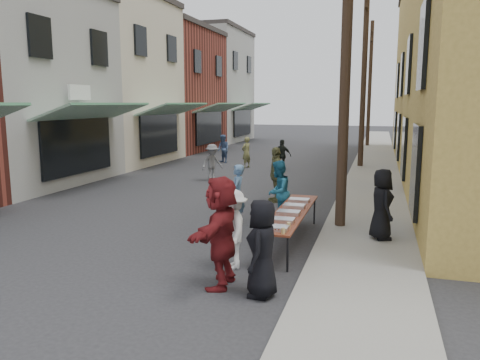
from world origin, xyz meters
The scene contains 27 objects.
ground centered at (0.00, 0.00, 0.00)m, with size 120.00×120.00×0.00m, color #28282B.
sidewalk centered at (5.00, 15.00, 0.05)m, with size 2.20×60.00×0.10m, color gray.
storefront_row centered at (-10.00, 14.96, 4.12)m, with size 8.00×37.00×9.00m.
utility_pole_near centered at (4.30, 3.00, 4.50)m, with size 0.26×0.26×9.00m, color #2D2116.
utility_pole_mid centered at (4.30, 15.00, 4.50)m, with size 0.26×0.26×9.00m, color #2D2116.
utility_pole_far centered at (4.30, 27.00, 4.50)m, with size 0.26×0.26×9.00m, color #2D2116.
serving_table centered at (3.31, 1.42, 0.71)m, with size 0.70×4.00×0.75m.
catering_tray_sausage centered at (3.31, -0.23, 0.79)m, with size 0.50×0.33×0.08m, color maroon.
catering_tray_foil_b centered at (3.31, 0.42, 0.79)m, with size 0.50×0.33×0.08m, color #B2B2B7.
catering_tray_buns centered at (3.31, 1.12, 0.79)m, with size 0.50×0.33×0.08m, color tan.
catering_tray_foil_d centered at (3.31, 1.82, 0.79)m, with size 0.50×0.33×0.08m, color #B2B2B7.
catering_tray_buns_end centered at (3.31, 2.52, 0.79)m, with size 0.50×0.33×0.08m, color tan.
condiment_jar_a centered at (3.09, -0.53, 0.79)m, with size 0.07×0.07×0.08m, color #A57F26.
condiment_jar_b centered at (3.09, -0.43, 0.79)m, with size 0.07×0.07×0.08m, color #A57F26.
condiment_jar_c centered at (3.09, -0.33, 0.79)m, with size 0.07×0.07×0.08m, color #A57F26.
cup_stack centered at (3.51, -0.48, 0.81)m, with size 0.08×0.08×0.12m, color tan.
guest_front_a centered at (3.40, -1.69, 0.82)m, with size 0.81×0.52×1.65m, color black.
guest_front_b centered at (1.60, 2.78, 0.80)m, with size 0.58×0.38×1.60m, color #5479A3.
guest_front_c centered at (2.63, 3.14, 0.85)m, with size 0.82×0.64×1.70m, color #216A8B.
guest_front_d centered at (2.52, -0.52, 0.79)m, with size 1.02×0.58×1.57m, color silver.
guest_front_e centered at (1.99, 5.82, 0.90)m, with size 1.06×0.44×1.80m, color brown.
guest_queue_back centered at (2.60, -1.46, 0.99)m, with size 1.83×0.58×1.97m, color maroon.
server centered at (5.29, 2.02, 0.92)m, with size 0.80×0.52×1.63m, color black.
passerby_left centered at (-1.43, 9.16, 0.77)m, with size 0.99×0.57×1.53m, color slate.
passerby_mid centered at (0.78, 12.80, 0.75)m, with size 0.88×0.37×1.50m, color black.
passerby_right centered at (-1.16, 13.37, 0.77)m, with size 0.56×0.37×1.55m, color olive.
passerby_far centered at (-2.91, 14.96, 0.76)m, with size 0.74×0.58×1.52m, color #485F8B.
Camera 1 is at (5.18, -8.92, 3.20)m, focal length 35.00 mm.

